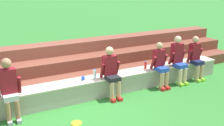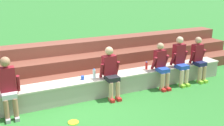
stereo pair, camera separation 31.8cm
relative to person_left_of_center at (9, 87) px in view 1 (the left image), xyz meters
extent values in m
plane|color=#2D752D|center=(1.55, 0.03, -0.77)|extent=(80.00, 80.00, 0.00)
cube|color=#A8A08E|center=(1.55, 0.29, -0.52)|extent=(9.68, 0.52, 0.51)
cube|color=#BCB39F|center=(1.55, 0.29, -0.28)|extent=(9.72, 0.56, 0.04)
cube|color=brown|center=(1.55, 1.11, -0.59)|extent=(13.13, 0.64, 0.36)
cube|color=brown|center=(1.55, 1.74, -0.41)|extent=(13.13, 0.64, 0.72)
cube|color=brown|center=(1.55, 2.38, -0.23)|extent=(13.13, 0.64, 1.09)
cylinder|color=#996B4C|center=(-0.10, -0.17, -0.52)|extent=(0.11, 0.11, 0.51)
cylinder|color=#996B4C|center=(0.10, -0.17, -0.52)|extent=(0.11, 0.11, 0.51)
cube|color=#99999E|center=(-0.10, -0.21, -0.73)|extent=(0.10, 0.22, 0.08)
cube|color=#99999E|center=(0.10, -0.21, -0.73)|extent=(0.10, 0.22, 0.08)
cube|color=#B2B2B7|center=(0.00, -0.05, -0.21)|extent=(0.32, 0.31, 0.12)
cube|color=maroon|center=(0.00, 0.06, 0.13)|extent=(0.35, 0.20, 0.56)
sphere|color=#996B4C|center=(0.00, 0.06, 0.54)|extent=(0.23, 0.23, 0.23)
cylinder|color=maroon|center=(0.23, 0.04, 0.00)|extent=(0.08, 0.20, 0.42)
cylinder|color=tan|center=(2.45, -0.22, -0.52)|extent=(0.11, 0.11, 0.51)
cylinder|color=tan|center=(2.65, -0.22, -0.52)|extent=(0.11, 0.11, 0.51)
cube|color=red|center=(2.45, -0.26, -0.73)|extent=(0.10, 0.22, 0.08)
cube|color=red|center=(2.65, -0.26, -0.73)|extent=(0.10, 0.22, 0.08)
cube|color=black|center=(2.55, -0.07, -0.21)|extent=(0.32, 0.36, 0.12)
cube|color=maroon|center=(2.55, 0.11, 0.11)|extent=(0.36, 0.20, 0.51)
sphere|color=tan|center=(2.55, 0.11, 0.49)|extent=(0.22, 0.22, 0.22)
cylinder|color=maroon|center=(2.32, 0.09, -0.01)|extent=(0.08, 0.20, 0.42)
cylinder|color=maroon|center=(2.78, 0.09, -0.01)|extent=(0.08, 0.22, 0.42)
cylinder|color=tan|center=(4.06, -0.21, -0.52)|extent=(0.11, 0.11, 0.51)
cylinder|color=tan|center=(4.24, -0.21, -0.52)|extent=(0.11, 0.11, 0.51)
cube|color=red|center=(4.06, -0.25, -0.73)|extent=(0.10, 0.22, 0.08)
cube|color=red|center=(4.24, -0.25, -0.73)|extent=(0.10, 0.22, 0.08)
cube|color=#2347B2|center=(4.15, -0.07, -0.21)|extent=(0.28, 0.35, 0.12)
cube|color=maroon|center=(4.15, 0.10, 0.09)|extent=(0.32, 0.20, 0.49)
sphere|color=tan|center=(4.15, 0.10, 0.46)|extent=(0.20, 0.20, 0.20)
cylinder|color=maroon|center=(3.94, 0.08, -0.02)|extent=(0.08, 0.25, 0.41)
cylinder|color=maroon|center=(4.36, 0.08, -0.02)|extent=(0.08, 0.24, 0.42)
cylinder|color=beige|center=(4.75, -0.20, -0.52)|extent=(0.11, 0.11, 0.51)
cylinder|color=beige|center=(4.94, -0.20, -0.52)|extent=(0.11, 0.11, 0.51)
cube|color=#8CD833|center=(4.75, -0.24, -0.73)|extent=(0.10, 0.22, 0.08)
cube|color=#8CD833|center=(4.94, -0.24, -0.73)|extent=(0.10, 0.22, 0.08)
cube|color=#2347B2|center=(4.85, -0.06, -0.21)|extent=(0.31, 0.34, 0.12)
cube|color=maroon|center=(4.85, 0.12, 0.14)|extent=(0.34, 0.20, 0.58)
sphere|color=beige|center=(4.85, 0.12, 0.56)|extent=(0.21, 0.21, 0.21)
cylinder|color=maroon|center=(4.62, 0.10, 0.01)|extent=(0.08, 0.23, 0.42)
cylinder|color=maroon|center=(5.07, 0.10, 0.01)|extent=(0.08, 0.19, 0.43)
cylinder|color=tan|center=(5.45, -0.19, -0.52)|extent=(0.11, 0.11, 0.51)
cylinder|color=tan|center=(5.63, -0.19, -0.52)|extent=(0.11, 0.11, 0.51)
cube|color=#8CD833|center=(5.45, -0.23, -0.73)|extent=(0.10, 0.22, 0.08)
cube|color=#8CD833|center=(5.63, -0.23, -0.73)|extent=(0.10, 0.22, 0.08)
cube|color=#191E47|center=(5.54, -0.06, -0.21)|extent=(0.29, 0.33, 0.12)
cube|color=maroon|center=(5.54, 0.10, 0.11)|extent=(0.33, 0.20, 0.52)
sphere|color=tan|center=(5.54, 0.10, 0.49)|extent=(0.21, 0.21, 0.21)
cylinder|color=maroon|center=(5.33, 0.08, -0.01)|extent=(0.08, 0.20, 0.43)
cylinder|color=maroon|center=(5.75, 0.08, -0.01)|extent=(0.08, 0.22, 0.42)
cylinder|color=red|center=(3.84, 0.30, -0.15)|extent=(0.07, 0.07, 0.21)
cylinder|color=blue|center=(3.84, 0.30, -0.03)|extent=(0.04, 0.04, 0.02)
cylinder|color=silver|center=(2.17, 0.23, -0.13)|extent=(0.08, 0.08, 0.25)
cylinder|color=blue|center=(2.17, 0.23, 0.01)|extent=(0.05, 0.05, 0.02)
cylinder|color=blue|center=(1.86, 0.29, -0.20)|extent=(0.09, 0.09, 0.10)
cylinder|color=yellow|center=(1.21, -0.88, -0.76)|extent=(0.24, 0.24, 0.02)
camera|label=1|loc=(-0.62, -6.00, 2.31)|focal=43.91mm
camera|label=2|loc=(-0.34, -6.14, 2.31)|focal=43.91mm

